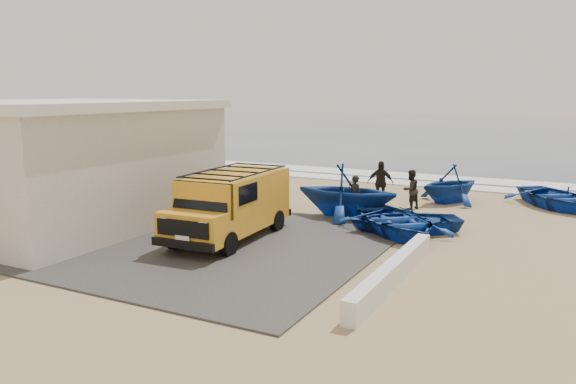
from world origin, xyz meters
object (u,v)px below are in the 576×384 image
at_px(van, 231,203).
at_px(boat_far_right, 555,197).
at_px(boat_near_right, 404,220).
at_px(boat_far_left, 450,184).
at_px(fisherman_middle, 411,190).
at_px(fisherman_back, 380,183).
at_px(parapet, 393,272).
at_px(building, 60,162).
at_px(boat_near_left, 395,221).
at_px(fisherman_front, 356,196).
at_px(boat_mid_left, 346,191).

distance_m(van, boat_far_right, 13.55).
bearing_deg(boat_near_right, boat_far_left, 146.01).
xyz_separation_m(fisherman_middle, fisherman_back, (-1.37, 0.36, 0.12)).
xyz_separation_m(boat_near_right, fisherman_middle, (-0.81, 3.71, 0.41)).
bearing_deg(parapet, building, 175.42).
height_order(building, boat_near_left, building).
bearing_deg(boat_far_left, fisherman_front, -90.38).
height_order(boat_mid_left, boat_far_left, boat_mid_left).
distance_m(parapet, boat_mid_left, 7.46).
bearing_deg(fisherman_middle, boat_near_right, 40.51).
height_order(boat_near_right, boat_mid_left, boat_mid_left).
relative_size(boat_near_left, fisherman_front, 2.72).
height_order(boat_far_left, boat_far_right, boat_far_left).
relative_size(boat_near_right, fisherman_front, 2.39).
distance_m(boat_near_left, boat_far_left, 6.27).
bearing_deg(boat_near_right, fisherman_front, -154.17).
height_order(parapet, boat_far_right, boat_far_right).
relative_size(boat_near_left, fisherman_middle, 2.67).
bearing_deg(boat_mid_left, fisherman_back, -11.77).
relative_size(building, boat_near_left, 2.22).
relative_size(parapet, boat_far_right, 1.45).
relative_size(boat_near_left, boat_mid_left, 1.13).
xyz_separation_m(building, fisherman_back, (9.13, 8.22, -1.26)).
distance_m(building, van, 6.81).
bearing_deg(fisherman_middle, boat_mid_left, -7.50).
relative_size(van, boat_far_left, 1.68).
bearing_deg(boat_far_right, fisherman_middle, 177.15).
bearing_deg(fisherman_back, parapet, -87.84).
bearing_deg(boat_near_right, boat_near_left, -53.95).
distance_m(van, boat_mid_left, 5.09).
bearing_deg(fisherman_back, boat_mid_left, -115.72).
bearing_deg(van, parapet, -19.85).
bearing_deg(boat_near_left, boat_far_right, 16.05).
xyz_separation_m(boat_near_right, fisherman_front, (-2.28, 1.49, 0.39)).
relative_size(boat_near_right, fisherman_middle, 2.35).
relative_size(parapet, fisherman_back, 3.31).
relative_size(parapet, fisherman_middle, 3.80).
xyz_separation_m(fisherman_front, fisherman_middle, (1.47, 2.22, 0.01)).
xyz_separation_m(boat_far_right, fisherman_front, (-6.58, -5.29, 0.35)).
bearing_deg(parapet, van, 163.22).
bearing_deg(building, boat_near_left, 18.49).
height_order(van, boat_near_right, van).
relative_size(building, boat_far_left, 3.06).
bearing_deg(boat_far_left, boat_far_right, 43.94).
distance_m(boat_near_right, fisherman_middle, 3.82).
distance_m(boat_far_left, fisherman_front, 5.03).
relative_size(fisherman_front, fisherman_back, 0.86).
xyz_separation_m(fisherman_front, fisherman_back, (0.10, 2.58, 0.13)).
bearing_deg(boat_far_left, building, -108.97).
xyz_separation_m(building, boat_near_left, (11.13, 3.72, -1.73)).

